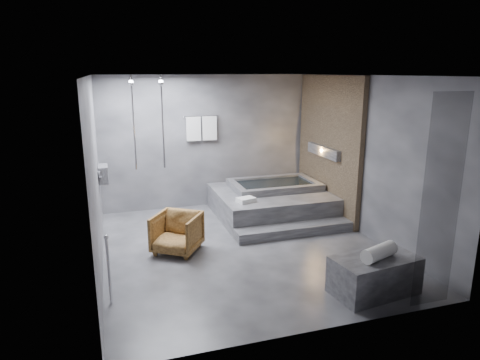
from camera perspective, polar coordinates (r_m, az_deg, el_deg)
name	(u,v)px	position (r m, az deg, el deg)	size (l,w,h in m)	color
room	(262,142)	(7.10, 2.96, 5.12)	(5.00, 5.04, 2.82)	#303033
tub_deck	(271,203)	(8.77, 4.12, -3.06)	(2.20, 2.00, 0.50)	#353538
tub_step	(295,230)	(7.80, 7.28, -6.63)	(2.20, 0.36, 0.18)	#353538
concrete_bench	(374,275)	(6.05, 17.46, -11.99)	(1.12, 0.61, 0.50)	#323234
driftwood_chair	(177,233)	(7.05, -8.41, -6.98)	(0.69, 0.71, 0.65)	#4A2E12
rolled_towel	(379,252)	(5.87, 18.06, -9.14)	(0.19, 0.19, 0.54)	silver
deck_towel	(246,200)	(7.95, 0.81, -2.67)	(0.32, 0.23, 0.08)	silver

